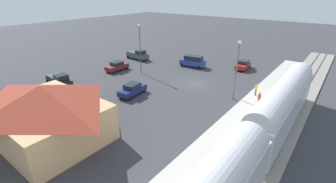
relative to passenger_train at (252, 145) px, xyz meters
name	(u,v)px	position (x,y,z in m)	size (l,w,h in m)	color
ground_plane	(195,84)	(14.00, -14.86, -2.86)	(200.00, 200.00, 0.00)	#38383D
railway_track	(289,107)	(0.00, -14.86, -2.76)	(4.80, 70.00, 0.30)	gray
platform	(258,99)	(4.00, -14.86, -2.71)	(3.20, 46.00, 0.30)	#B7B2A8
passenger_train	(252,145)	(0.00, 0.00, 0.00)	(2.93, 37.44, 4.98)	silver
station_building	(45,112)	(18.00, 7.14, 0.12)	(12.24, 9.37, 5.74)	tan
pedestrian_on_platform	(259,97)	(3.33, -12.93, -1.58)	(0.36, 0.36, 1.71)	brown
pedestrian_waiting_far	(256,89)	(4.59, -15.52, -1.58)	(0.36, 0.36, 1.71)	brown
suv_blue	(193,61)	(19.40, -22.66, -1.71)	(5.14, 2.94, 2.22)	#283D9E
sedan_navy	(132,89)	(18.95, -5.55, -1.98)	(2.22, 4.64, 1.74)	navy
sedan_red	(243,65)	(10.90, -27.28, -1.98)	(2.19, 4.63, 1.74)	red
sedan_maroon	(117,66)	(29.41, -11.84, -1.98)	(1.91, 4.53, 1.74)	maroon
pickup_black	(59,80)	(30.55, -0.99, -1.83)	(5.56, 2.87, 2.14)	black
pickup_charcoal	(138,55)	(31.89, -19.98, -1.83)	(5.52, 2.76, 2.14)	#47494F
light_pole_near_platform	(237,64)	(6.80, -13.04, 2.24)	(0.44, 0.44, 8.15)	#515156
light_pole_lot_center	(140,44)	(24.72, -13.44, 2.56)	(0.44, 0.44, 8.75)	#515156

